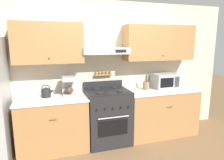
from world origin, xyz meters
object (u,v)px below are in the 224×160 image
at_px(utensil_crock, 146,86).
at_px(stove_range, 108,116).
at_px(microwave, 165,81).
at_px(coffee_maker, 68,86).
at_px(tea_kettle, 46,92).

bearing_deg(utensil_crock, stove_range, -173.62).
distance_m(stove_range, microwave, 1.34).
bearing_deg(coffee_maker, stove_range, -10.25).
bearing_deg(microwave, coffee_maker, 179.61).
height_order(coffee_maker, microwave, coffee_maker).
distance_m(stove_range, coffee_maker, 0.89).
xyz_separation_m(microwave, utensil_crock, (-0.42, -0.02, -0.06)).
bearing_deg(coffee_maker, microwave, -0.39).
relative_size(microwave, utensil_crock, 1.57).
xyz_separation_m(tea_kettle, microwave, (2.24, 0.02, 0.06)).
bearing_deg(coffee_maker, utensil_crock, -1.20).
bearing_deg(stove_range, utensil_crock, 6.38).
distance_m(coffee_maker, utensil_crock, 1.46).
bearing_deg(microwave, tea_kettle, -179.54).
height_order(microwave, utensil_crock, utensil_crock).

